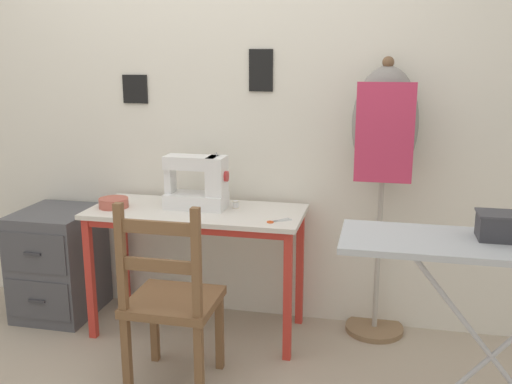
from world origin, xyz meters
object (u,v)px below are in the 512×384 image
wooden_chair (171,302)px  dress_form (384,139)px  fabric_bowl (114,203)px  filing_cabinet (59,262)px  scissors (275,221)px  ironing_board (502,256)px  thread_spool_near_machine (236,204)px  sewing_machine (199,184)px  storage_box (509,227)px

wooden_chair → dress_form: bearing=39.6°
fabric_bowl → filing_cabinet: bearing=167.4°
scissors → fabric_bowl: bearing=175.1°
ironing_board → scissors: bearing=146.6°
fabric_bowl → dress_form: bearing=10.1°
filing_cabinet → ironing_board: (2.27, -0.79, 0.50)m
thread_spool_near_machine → fabric_bowl: bearing=-168.3°
sewing_machine → wooden_chair: size_ratio=0.38×
dress_form → filing_cabinet: bearing=-175.1°
thread_spool_near_machine → dress_form: (0.77, 0.12, 0.37)m
wooden_chair → filing_cabinet: size_ratio=1.44×
fabric_bowl → wooden_chair: wooden_chair is taller
dress_form → scissors: bearing=-146.9°
sewing_machine → thread_spool_near_machine: size_ratio=8.53×
filing_cabinet → storage_box: size_ratio=2.82×
ironing_board → storage_box: (0.02, 0.05, 0.10)m
sewing_machine → thread_spool_near_machine: 0.23m
fabric_bowl → ironing_board: (1.85, -0.70, 0.09)m
scissors → dress_form: 0.72m
thread_spool_near_machine → wooden_chair: size_ratio=0.04×
dress_form → thread_spool_near_machine: bearing=-171.2°
sewing_machine → fabric_bowl: 0.48m
wooden_chair → dress_form: (0.91, 0.75, 0.67)m
sewing_machine → thread_spool_near_machine: (0.19, 0.04, -0.12)m
filing_cabinet → ironing_board: 2.46m
sewing_machine → dress_form: bearing=9.7°
sewing_machine → dress_form: 1.00m
filing_cabinet → storage_box: storage_box is taller
dress_form → storage_box: 1.02m
fabric_bowl → storage_box: size_ratio=0.71×
thread_spool_near_machine → wooden_chair: bearing=-102.5°
thread_spool_near_machine → wooden_chair: wooden_chair is taller
scissors → ironing_board: bearing=-33.4°
thread_spool_near_machine → ironing_board: 1.46m
fabric_bowl → storage_box: storage_box is taller
scissors → dress_form: (0.51, 0.33, 0.38)m
ironing_board → storage_box: bearing=63.8°
scissors → dress_form: bearing=33.1°
scissors → filing_cabinet: bearing=172.6°
fabric_bowl → filing_cabinet: fabric_bowl is taller
sewing_machine → dress_form: (0.96, 0.16, 0.25)m
fabric_bowl → storage_box: bearing=-19.2°
sewing_machine → thread_spool_near_machine: bearing=13.2°
fabric_bowl → scissors: (0.91, -0.08, -0.03)m
scissors → storage_box: size_ratio=0.53×
sewing_machine → fabric_bowl: bearing=-169.0°
thread_spool_near_machine → ironing_board: size_ratio=0.04×
sewing_machine → wooden_chair: bearing=-85.3°
dress_form → fabric_bowl: bearing=-169.9°
filing_cabinet → dress_form: size_ratio=0.42×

